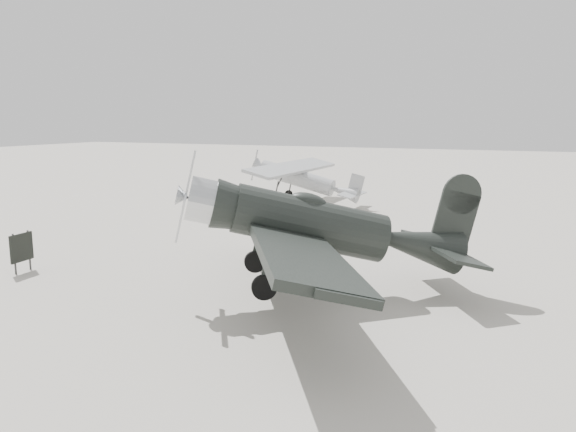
{
  "coord_description": "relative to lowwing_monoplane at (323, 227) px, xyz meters",
  "views": [
    {
      "loc": [
        10.23,
        -18.2,
        5.22
      ],
      "look_at": [
        1.65,
        1.28,
        1.5
      ],
      "focal_mm": 35.0,
      "sensor_mm": 36.0,
      "label": 1
    }
  ],
  "objects": [
    {
      "name": "ground",
      "position": [
        -4.73,
        3.15,
        -2.09
      ],
      "size": [
        160.0,
        160.0,
        0.0
      ],
      "primitive_type": "plane",
      "color": "#AEA69A",
      "rests_on": "ground"
    },
    {
      "name": "lowwing_monoplane",
      "position": [
        0.0,
        0.0,
        0.0
      ],
      "size": [
        9.85,
        11.42,
        3.96
      ],
      "rotation": [
        0.0,
        0.24,
        0.56
      ],
      "color": "black",
      "rests_on": "ground"
    },
    {
      "name": "highwing_monoplane",
      "position": [
        -7.44,
        16.34,
        -0.3
      ],
      "size": [
        7.15,
        10.02,
        2.86
      ],
      "rotation": [
        0.0,
        0.23,
        -0.02
      ],
      "color": "#989A9D",
      "rests_on": "ground"
    },
    {
      "name": "sign_board",
      "position": [
        -10.38,
        -1.62,
        -1.26
      ],
      "size": [
        0.13,
        0.97,
        1.4
      ],
      "rotation": [
        0.0,
        0.0,
        0.07
      ],
      "color": "#333333",
      "rests_on": "ground"
    }
  ]
}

